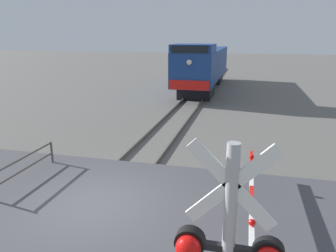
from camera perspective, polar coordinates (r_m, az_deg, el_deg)
The scene contains 6 objects.
ground_plane at distance 9.51m, azimuth -12.29°, elevation -14.07°, with size 160.00×160.00×0.00m, color #605E59.
rail_track_left at distance 9.78m, azimuth -16.20°, elevation -12.95°, with size 0.08×80.00×0.15m, color #59544C.
rail_track_right at distance 9.20m, azimuth -8.16°, elevation -14.39°, with size 0.08×80.00×0.15m, color #59544C.
road_surface at distance 9.47m, azimuth -12.32°, elevation -13.66°, with size 36.00×6.34×0.16m, color #47474C.
locomotive at distance 28.87m, azimuth 6.29°, elevation 10.53°, with size 2.90×14.88×4.04m.
guard_railing at distance 11.44m, azimuth -23.80°, elevation -6.36°, with size 0.08×3.03×0.95m.
Camera 1 is at (3.83, -7.34, 4.67)m, focal length 34.70 mm.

